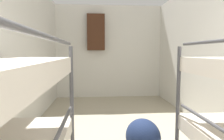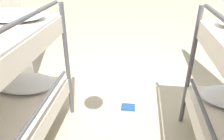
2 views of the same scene
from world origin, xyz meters
TOP-DOWN VIEW (x-y plane):
  - wall_left at (-1.38, 2.68)m, footprint 0.06×5.47m
  - wall_back at (0.00, 5.38)m, footprint 2.83×0.06m
  - duffel_bag at (0.20, 2.37)m, footprint 0.40×0.48m
  - hanging_coat at (-0.34, 5.23)m, footprint 0.44×0.12m

SIDE VIEW (x-z plane):
  - duffel_bag at x=0.20m, z-range 0.00..0.40m
  - wall_left at x=-1.38m, z-range 0.00..2.37m
  - wall_back at x=0.00m, z-range 0.00..2.37m
  - hanging_coat at x=-0.34m, z-range 1.22..2.12m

